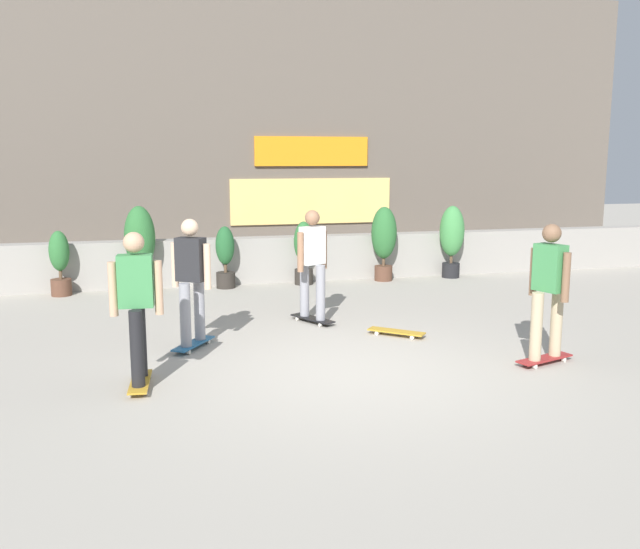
{
  "coord_description": "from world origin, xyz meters",
  "views": [
    {
      "loc": [
        -2.25,
        -7.31,
        2.47
      ],
      "look_at": [
        0.0,
        1.5,
        0.9
      ],
      "focal_mm": 38.37,
      "sensor_mm": 36.0,
      "label": 1
    }
  ],
  "objects_px": {
    "potted_plant_4": "(384,238)",
    "potted_plant_5": "(452,236)",
    "potted_plant_3": "(304,251)",
    "potted_plant_0": "(60,262)",
    "potted_plant_1": "(140,242)",
    "skateboard_aside": "(396,332)",
    "skater_mid_plaza": "(136,303)",
    "skater_by_wall_right": "(312,261)",
    "skater_foreground": "(549,287)",
    "skater_by_wall_left": "(191,277)",
    "potted_plant_2": "(225,256)"
  },
  "relations": [
    {
      "from": "potted_plant_1",
      "to": "skater_mid_plaza",
      "type": "bearing_deg",
      "value": -90.14
    },
    {
      "from": "potted_plant_4",
      "to": "skater_mid_plaza",
      "type": "height_order",
      "value": "skater_mid_plaza"
    },
    {
      "from": "potted_plant_3",
      "to": "potted_plant_5",
      "type": "height_order",
      "value": "potted_plant_5"
    },
    {
      "from": "potted_plant_4",
      "to": "potted_plant_1",
      "type": "bearing_deg",
      "value": 180.0
    },
    {
      "from": "potted_plant_3",
      "to": "skater_mid_plaza",
      "type": "relative_size",
      "value": 0.73
    },
    {
      "from": "potted_plant_2",
      "to": "skater_by_wall_right",
      "type": "distance_m",
      "value": 3.27
    },
    {
      "from": "potted_plant_0",
      "to": "skater_by_wall_left",
      "type": "bearing_deg",
      "value": -63.27
    },
    {
      "from": "potted_plant_5",
      "to": "skater_mid_plaza",
      "type": "relative_size",
      "value": 0.87
    },
    {
      "from": "potted_plant_4",
      "to": "skater_foreground",
      "type": "distance_m",
      "value": 5.82
    },
    {
      "from": "skateboard_aside",
      "to": "potted_plant_3",
      "type": "bearing_deg",
      "value": 95.01
    },
    {
      "from": "skater_mid_plaza",
      "to": "skater_foreground",
      "type": "xyz_separation_m",
      "value": [
        4.73,
        -0.32,
        0.0
      ]
    },
    {
      "from": "potted_plant_2",
      "to": "potted_plant_5",
      "type": "bearing_deg",
      "value": 0.0
    },
    {
      "from": "potted_plant_2",
      "to": "potted_plant_3",
      "type": "bearing_deg",
      "value": 0.0
    },
    {
      "from": "skater_by_wall_left",
      "to": "skateboard_aside",
      "type": "distance_m",
      "value": 2.92
    },
    {
      "from": "potted_plant_4",
      "to": "potted_plant_5",
      "type": "distance_m",
      "value": 1.48
    },
    {
      "from": "potted_plant_0",
      "to": "potted_plant_3",
      "type": "bearing_deg",
      "value": 0.0
    },
    {
      "from": "potted_plant_5",
      "to": "skater_by_wall_right",
      "type": "height_order",
      "value": "skater_by_wall_right"
    },
    {
      "from": "skater_by_wall_left",
      "to": "skater_foreground",
      "type": "relative_size",
      "value": 1.0
    },
    {
      "from": "potted_plant_1",
      "to": "skater_foreground",
      "type": "xyz_separation_m",
      "value": [
        4.72,
        -5.82,
        0.01
      ]
    },
    {
      "from": "potted_plant_4",
      "to": "skater_mid_plaza",
      "type": "xyz_separation_m",
      "value": [
        -4.74,
        -5.5,
        0.08
      ]
    },
    {
      "from": "potted_plant_2",
      "to": "potted_plant_5",
      "type": "height_order",
      "value": "potted_plant_5"
    },
    {
      "from": "potted_plant_0",
      "to": "potted_plant_5",
      "type": "bearing_deg",
      "value": -0.0
    },
    {
      "from": "potted_plant_2",
      "to": "skater_mid_plaza",
      "type": "relative_size",
      "value": 0.69
    },
    {
      "from": "skater_foreground",
      "to": "potted_plant_1",
      "type": "bearing_deg",
      "value": 129.04
    },
    {
      "from": "potted_plant_4",
      "to": "skater_by_wall_left",
      "type": "xyz_separation_m",
      "value": [
        -4.08,
        -4.09,
        0.08
      ]
    },
    {
      "from": "potted_plant_4",
      "to": "potted_plant_3",
      "type": "bearing_deg",
      "value": 180.0
    },
    {
      "from": "potted_plant_3",
      "to": "skater_by_wall_right",
      "type": "bearing_deg",
      "value": -100.65
    },
    {
      "from": "skater_by_wall_right",
      "to": "potted_plant_5",
      "type": "bearing_deg",
      "value": 39.97
    },
    {
      "from": "potted_plant_2",
      "to": "skater_mid_plaza",
      "type": "xyz_separation_m",
      "value": [
        -1.57,
        -5.5,
        0.33
      ]
    },
    {
      "from": "potted_plant_4",
      "to": "potted_plant_5",
      "type": "height_order",
      "value": "potted_plant_4"
    },
    {
      "from": "potted_plant_0",
      "to": "skater_mid_plaza",
      "type": "distance_m",
      "value": 5.69
    },
    {
      "from": "potted_plant_2",
      "to": "potted_plant_1",
      "type": "bearing_deg",
      "value": 180.0
    },
    {
      "from": "potted_plant_1",
      "to": "potted_plant_2",
      "type": "bearing_deg",
      "value": 0.0
    },
    {
      "from": "skater_by_wall_right",
      "to": "potted_plant_4",
      "type": "bearing_deg",
      "value": 54.3
    },
    {
      "from": "potted_plant_3",
      "to": "skater_by_wall_left",
      "type": "xyz_separation_m",
      "value": [
        -2.42,
        -4.09,
        0.27
      ]
    },
    {
      "from": "skater_foreground",
      "to": "skateboard_aside",
      "type": "xyz_separation_m",
      "value": [
        -1.28,
        1.66,
        -0.88
      ]
    },
    {
      "from": "potted_plant_2",
      "to": "skater_mid_plaza",
      "type": "bearing_deg",
      "value": -105.88
    },
    {
      "from": "skater_mid_plaza",
      "to": "skateboard_aside",
      "type": "distance_m",
      "value": 3.81
    },
    {
      "from": "skater_by_wall_right",
      "to": "skater_foreground",
      "type": "height_order",
      "value": "same"
    },
    {
      "from": "skater_foreground",
      "to": "potted_plant_5",
      "type": "bearing_deg",
      "value": 75.67
    },
    {
      "from": "potted_plant_3",
      "to": "potted_plant_2",
      "type": "bearing_deg",
      "value": -180.0
    },
    {
      "from": "skater_by_wall_left",
      "to": "skater_mid_plaza",
      "type": "relative_size",
      "value": 1.0
    },
    {
      "from": "potted_plant_0",
      "to": "skater_mid_plaza",
      "type": "relative_size",
      "value": 0.69
    },
    {
      "from": "potted_plant_4",
      "to": "potted_plant_5",
      "type": "bearing_deg",
      "value": 0.0
    },
    {
      "from": "skater_foreground",
      "to": "skater_mid_plaza",
      "type": "bearing_deg",
      "value": 176.14
    },
    {
      "from": "potted_plant_1",
      "to": "skater_by_wall_right",
      "type": "relative_size",
      "value": 0.94
    },
    {
      "from": "potted_plant_1",
      "to": "potted_plant_5",
      "type": "bearing_deg",
      "value": 0.0
    },
    {
      "from": "potted_plant_3",
      "to": "skateboard_aside",
      "type": "xyz_separation_m",
      "value": [
        0.36,
        -4.16,
        -0.6
      ]
    },
    {
      "from": "potted_plant_0",
      "to": "potted_plant_4",
      "type": "xyz_separation_m",
      "value": [
        6.14,
        -0.0,
        0.25
      ]
    },
    {
      "from": "potted_plant_3",
      "to": "potted_plant_0",
      "type": "bearing_deg",
      "value": 180.0
    }
  ]
}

